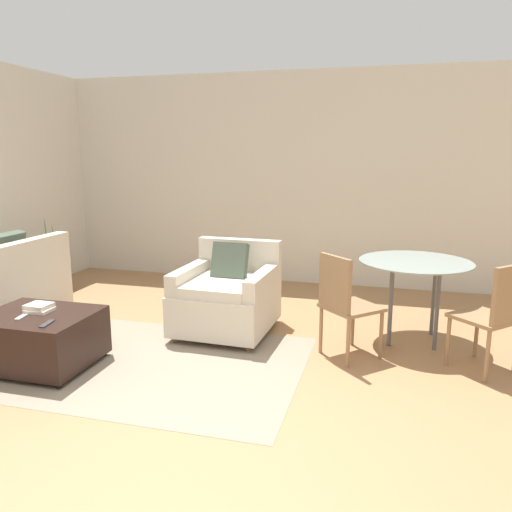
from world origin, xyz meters
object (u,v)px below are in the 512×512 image
armchair (227,296)px  dining_chair_near_left (344,300)px  book_stack (39,308)px  tv_remote_secondary (21,317)px  potted_plant (54,278)px  dining_table (415,271)px  tv_remote_primary (47,324)px  dining_chair_near_right (495,311)px  ottoman (39,338)px

armchair → dining_chair_near_left: dining_chair_near_left is taller
book_stack → armchair: bearing=42.3°
book_stack → dining_chair_near_left: bearing=17.5°
tv_remote_secondary → potted_plant: potted_plant is taller
armchair → potted_plant: 2.64m
armchair → dining_chair_near_left: (1.15, -0.38, 0.17)m
dining_table → dining_chair_near_left: size_ratio=1.12×
book_stack → tv_remote_primary: bearing=-43.3°
potted_plant → dining_chair_near_right: (4.85, -1.12, 0.33)m
armchair → dining_table: armchair is taller
dining_chair_near_left → dining_chair_near_right: size_ratio=1.00×
tv_remote_primary → dining_chair_near_right: (3.30, 1.01, 0.06)m
potted_plant → dining_table: bearing=-7.2°
book_stack → potted_plant: bearing=124.5°
tv_remote_primary → tv_remote_secondary: (-0.30, 0.08, 0.00)m
potted_plant → dining_chair_near_right: potted_plant is taller
armchair → tv_remote_primary: bearing=-125.3°
armchair → tv_remote_secondary: (-1.28, -1.30, 0.10)m
book_stack → dining_table: size_ratio=0.21×
tv_remote_primary → book_stack: bearing=136.7°
armchair → dining_chair_near_right: 2.36m
dining_table → dining_chair_near_left: 0.84m
tv_remote_primary → potted_plant: size_ratio=0.18×
tv_remote_secondary → dining_table: size_ratio=0.14×
ottoman → tv_remote_secondary: size_ratio=6.28×
dining_chair_near_right → tv_remote_primary: bearing=-163.0°
tv_remote_secondary → dining_chair_near_right: dining_chair_near_right is taller
book_stack → dining_table: bearing=24.2°
tv_remote_primary → dining_chair_near_left: bearing=25.3°
armchair → book_stack: size_ratio=4.62×
potted_plant → dining_chair_near_right: 4.99m
ottoman → dining_chair_near_right: bearing=12.9°
book_stack → dining_chair_near_right: bearing=11.9°
tv_remote_secondary → dining_table: dining_table is taller
armchair → ottoman: bearing=-135.9°
ottoman → tv_remote_primary: (0.25, -0.20, 0.21)m
ottoman → potted_plant: potted_plant is taller
ottoman → potted_plant: bearing=124.1°
dining_table → dining_chair_near_right: dining_chair_near_right is taller
tv_remote_secondary → dining_chair_near_right: (3.60, 0.93, 0.06)m
book_stack → tv_remote_secondary: bearing=-100.6°
potted_plant → dining_chair_near_left: size_ratio=1.07×
book_stack → dining_table: (2.98, 1.34, 0.18)m
dining_chair_near_left → dining_chair_near_right: (1.17, 0.00, 0.00)m
ottoman → tv_remote_primary: 0.38m
ottoman → tv_remote_primary: tv_remote_primary is taller
tv_remote_secondary → dining_chair_near_left: 2.60m
book_stack → tv_remote_secondary: 0.18m
tv_remote_primary → dining_table: bearing=30.3°
armchair → dining_table: bearing=6.8°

